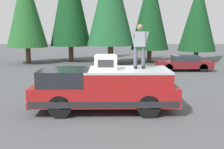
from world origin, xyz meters
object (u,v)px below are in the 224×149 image
Objects in this scene: person_on_truck_bed at (140,45)px; parked_car_maroon at (184,63)px; pickup_truck at (105,89)px; compressor_unit at (106,62)px.

person_on_truck_bed is 0.41× the size of parked_car_maroon.
person_on_truck_bed is at bearing 155.46° from parked_car_maroon.
parked_car_maroon is (10.09, -5.87, -0.29)m from pickup_truck.
pickup_truck is 2.17m from person_on_truck_bed.
compressor_unit is at bearing 102.14° from person_on_truck_bed.
compressor_unit is 0.50× the size of person_on_truck_bed.
compressor_unit is 1.47m from person_on_truck_bed.
person_on_truck_bed reaches higher than parked_car_maroon.
person_on_truck_bed reaches higher than pickup_truck.
compressor_unit is at bearing 150.22° from parked_car_maroon.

